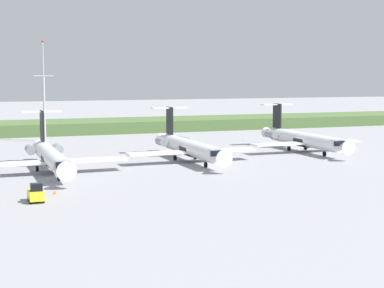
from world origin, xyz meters
TOP-DOWN VIEW (x-y plane):
  - ground_plane at (0.00, 30.00)m, footprint 500.00×500.00m
  - grass_berm at (0.00, 70.24)m, footprint 320.00×20.00m
  - regional_jet_nearest at (-24.80, 3.83)m, footprint 22.81×31.00m
  - regional_jet_second at (-0.60, 8.10)m, footprint 22.81×31.00m
  - regional_jet_third at (25.25, 13.41)m, footprint 22.81×31.00m
  - antenna_mast at (-20.07, 49.84)m, footprint 4.40×0.50m
  - baggage_tug at (-29.44, -18.10)m, footprint 1.72×3.20m
  - safety_cone_front_marker at (-26.71, -14.08)m, footprint 0.44×0.44m

SIDE VIEW (x-z plane):
  - ground_plane at x=0.00m, z-range 0.00..0.00m
  - safety_cone_front_marker at x=-26.71m, z-range 0.00..0.55m
  - baggage_tug at x=-29.44m, z-range -0.15..2.15m
  - grass_berm at x=0.00m, z-range 0.00..3.03m
  - regional_jet_nearest at x=-24.80m, z-range -1.96..7.04m
  - regional_jet_second at x=-0.60m, z-range -1.96..7.04m
  - regional_jet_third at x=25.25m, z-range -1.96..7.04m
  - antenna_mast at x=-20.07m, z-range -1.93..20.86m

